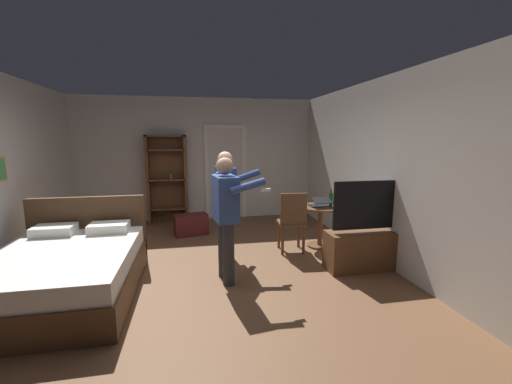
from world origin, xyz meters
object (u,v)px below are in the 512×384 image
object	(u,v)px
bed	(67,271)
tv_flatscreen	(370,244)
person_striped_shirt	(226,197)
person_blue_shirt	(226,211)
bottle_on_table	(331,200)
wooden_chair	(292,220)
suitcase_dark	(191,225)
bookshelf	(167,176)
laptop	(320,204)
side_table	(320,219)

from	to	relation	value
bed	tv_flatscreen	size ratio (longest dim) A/B	1.62
person_striped_shirt	bed	bearing A→B (deg)	-156.32
person_blue_shirt	person_striped_shirt	world-z (taller)	person_striped_shirt
bottle_on_table	wooden_chair	xyz separation A→B (m)	(-0.70, -0.12, -0.28)
tv_flatscreen	suitcase_dark	world-z (taller)	tv_flatscreen
bookshelf	bottle_on_table	world-z (taller)	bookshelf
laptop	person_striped_shirt	xyz separation A→B (m)	(-1.58, -0.17, 0.20)
bookshelf	tv_flatscreen	xyz separation A→B (m)	(2.97, -3.21, -0.66)
tv_flatscreen	bottle_on_table	size ratio (longest dim) A/B	4.30
side_table	bottle_on_table	size ratio (longest dim) A/B	2.40
side_table	person_blue_shirt	size ratio (longest dim) A/B	0.44
bookshelf	person_blue_shirt	xyz separation A→B (m)	(0.94, -3.22, -0.09)
bed	person_striped_shirt	size ratio (longest dim) A/B	1.25
bookshelf	tv_flatscreen	bearing A→B (deg)	-47.24
side_table	suitcase_dark	xyz separation A→B (m)	(-2.17, 1.10, -0.28)
wooden_chair	tv_flatscreen	bearing A→B (deg)	-43.10
tv_flatscreen	suitcase_dark	bearing A→B (deg)	139.51
bed	person_blue_shirt	size ratio (longest dim) A/B	1.28
bed	tv_flatscreen	world-z (taller)	tv_flatscreen
bed	person_striped_shirt	bearing A→B (deg)	23.68
bookshelf	bottle_on_table	size ratio (longest dim) A/B	6.47
tv_flatscreen	side_table	world-z (taller)	tv_flatscreen
person_blue_shirt	suitcase_dark	distance (m)	2.30
tv_flatscreen	person_blue_shirt	size ratio (longest dim) A/B	0.79
side_table	laptop	distance (m)	0.28
bottle_on_table	tv_flatscreen	bearing A→B (deg)	-78.78
bookshelf	laptop	world-z (taller)	bookshelf
bed	person_striped_shirt	world-z (taller)	person_striped_shirt
bookshelf	wooden_chair	world-z (taller)	bookshelf
wooden_chair	person_striped_shirt	xyz separation A→B (m)	(-1.05, -0.02, 0.41)
laptop	wooden_chair	world-z (taller)	wooden_chair
side_table	person_blue_shirt	distance (m)	2.04
bookshelf	person_striped_shirt	world-z (taller)	bookshelf
side_table	bottle_on_table	xyz separation A→B (m)	(0.14, -0.08, 0.35)
bottle_on_table	wooden_chair	size ratio (longest dim) A/B	0.30
tv_flatscreen	person_striped_shirt	xyz separation A→B (m)	(-1.94, 0.81, 0.59)
side_table	bottle_on_table	distance (m)	0.38
side_table	laptop	bearing A→B (deg)	-124.31
side_table	tv_flatscreen	bearing A→B (deg)	-72.29
person_blue_shirt	bottle_on_table	bearing A→B (deg)	27.30
tv_flatscreen	bottle_on_table	xyz separation A→B (m)	(-0.19, 0.95, 0.46)
person_blue_shirt	person_striped_shirt	distance (m)	0.82
side_table	bookshelf	bearing A→B (deg)	140.40
person_striped_shirt	person_blue_shirt	bearing A→B (deg)	-96.09
suitcase_dark	bookshelf	bearing A→B (deg)	100.91
bookshelf	suitcase_dark	bearing A→B (deg)	-66.18
bookshelf	person_striped_shirt	size ratio (longest dim) A/B	1.16
tv_flatscreen	wooden_chair	world-z (taller)	tv_flatscreen
tv_flatscreen	bottle_on_table	distance (m)	1.07
laptop	suitcase_dark	bearing A→B (deg)	151.80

